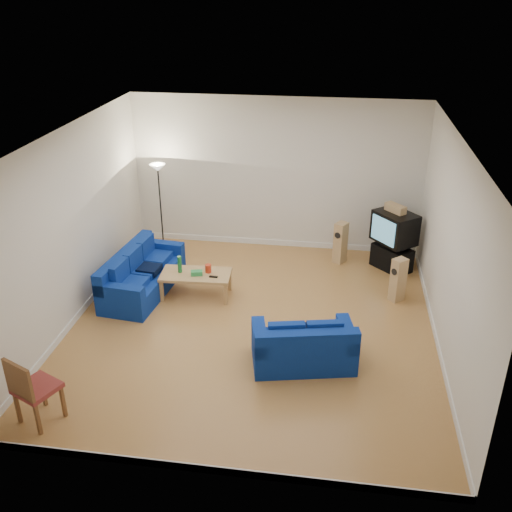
# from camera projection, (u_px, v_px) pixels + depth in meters

# --- Properties ---
(room) EXTENTS (6.01, 6.51, 3.21)m
(room) POSITION_uv_depth(u_px,v_px,m) (252.00, 242.00, 8.93)
(room) COLOR brown
(room) RESTS_ON ground
(sofa_three_seat) EXTENTS (1.10, 2.12, 0.79)m
(sofa_three_seat) POSITION_uv_depth(u_px,v_px,m) (140.00, 277.00, 10.52)
(sofa_three_seat) COLOR navy
(sofa_three_seat) RESTS_ON ground
(sofa_loveseat) EXTENTS (1.65, 1.14, 0.75)m
(sofa_loveseat) POSITION_uv_depth(u_px,v_px,m) (304.00, 348.00, 8.50)
(sofa_loveseat) COLOR navy
(sofa_loveseat) RESTS_ON ground
(coffee_table) EXTENTS (1.29, 0.69, 0.46)m
(coffee_table) POSITION_uv_depth(u_px,v_px,m) (196.00, 276.00, 10.32)
(coffee_table) COLOR tan
(coffee_table) RESTS_ON ground
(bottle) EXTENTS (0.09, 0.09, 0.32)m
(bottle) POSITION_uv_depth(u_px,v_px,m) (180.00, 264.00, 10.28)
(bottle) COLOR #197233
(bottle) RESTS_ON coffee_table
(tissue_box) EXTENTS (0.23, 0.16, 0.08)m
(tissue_box) POSITION_uv_depth(u_px,v_px,m) (197.00, 273.00, 10.23)
(tissue_box) COLOR green
(tissue_box) RESTS_ON coffee_table
(red_canister) EXTENTS (0.14, 0.14, 0.15)m
(red_canister) POSITION_uv_depth(u_px,v_px,m) (208.00, 269.00, 10.31)
(red_canister) COLOR red
(red_canister) RESTS_ON coffee_table
(remote) EXTENTS (0.15, 0.05, 0.02)m
(remote) POSITION_uv_depth(u_px,v_px,m) (213.00, 277.00, 10.16)
(remote) COLOR black
(remote) RESTS_ON coffee_table
(tv_stand) EXTENTS (0.85, 0.86, 0.47)m
(tv_stand) POSITION_uv_depth(u_px,v_px,m) (392.00, 258.00, 11.38)
(tv_stand) COLOR black
(tv_stand) RESTS_ON ground
(av_receiver) EXTENTS (0.61, 0.58, 0.11)m
(av_receiver) POSITION_uv_depth(u_px,v_px,m) (396.00, 244.00, 11.29)
(av_receiver) COLOR black
(av_receiver) RESTS_ON tv_stand
(television) EXTENTS (0.95, 0.98, 0.61)m
(television) POSITION_uv_depth(u_px,v_px,m) (395.00, 228.00, 11.09)
(television) COLOR black
(television) RESTS_ON av_receiver
(centre_speaker) EXTENTS (0.42, 0.44, 0.15)m
(centre_speaker) POSITION_uv_depth(u_px,v_px,m) (395.00, 208.00, 10.98)
(centre_speaker) COLOR tan
(centre_speaker) RESTS_ON television
(speaker_left) EXTENTS (0.30, 0.32, 0.86)m
(speaker_left) POSITION_uv_depth(u_px,v_px,m) (340.00, 243.00, 11.56)
(speaker_left) COLOR tan
(speaker_left) RESTS_ON ground
(speaker_right) EXTENTS (0.31, 0.30, 0.82)m
(speaker_right) POSITION_uv_depth(u_px,v_px,m) (398.00, 280.00, 10.18)
(speaker_right) COLOR tan
(speaker_right) RESTS_ON ground
(floor_lamp) EXTENTS (0.32, 0.32, 1.89)m
(floor_lamp) POSITION_uv_depth(u_px,v_px,m) (159.00, 180.00, 11.63)
(floor_lamp) COLOR black
(floor_lamp) RESTS_ON ground
(dining_chair) EXTENTS (0.65, 0.65, 1.02)m
(dining_chair) POSITION_uv_depth(u_px,v_px,m) (31.00, 388.00, 7.25)
(dining_chair) COLOR brown
(dining_chair) RESTS_ON ground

